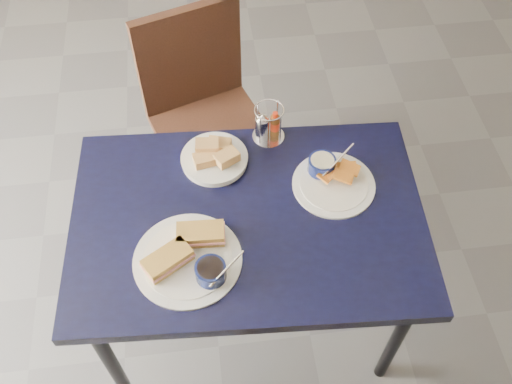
{
  "coord_description": "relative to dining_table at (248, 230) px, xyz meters",
  "views": [
    {
      "loc": [
        -0.33,
        -0.87,
        2.22
      ],
      "look_at": [
        -0.2,
        0.15,
        0.82
      ],
      "focal_mm": 40.0,
      "sensor_mm": 36.0,
      "label": 1
    }
  ],
  "objects": [
    {
      "name": "ground",
      "position": [
        0.23,
        -0.11,
        -0.68
      ],
      "size": [
        6.0,
        6.0,
        0.0
      ],
      "primitive_type": "plane",
      "color": "#4F4F54",
      "rests_on": "ground"
    },
    {
      "name": "bread_basket",
      "position": [
        -0.08,
        0.23,
        0.1
      ],
      "size": [
        0.22,
        0.22,
        0.07
      ],
      "color": "white",
      "rests_on": "dining_table"
    },
    {
      "name": "condiment_caddy",
      "position": [
        0.1,
        0.32,
        0.13
      ],
      "size": [
        0.11,
        0.11,
        0.14
      ],
      "color": "silver",
      "rests_on": "dining_table"
    },
    {
      "name": "dining_table",
      "position": [
        0.0,
        0.0,
        0.0
      ],
      "size": [
        1.14,
        0.8,
        0.75
      ],
      "color": "black",
      "rests_on": "ground"
    },
    {
      "name": "plantain_plate",
      "position": [
        0.28,
        0.11,
        0.09
      ],
      "size": [
        0.27,
        0.27,
        0.12
      ],
      "color": "white",
      "rests_on": "dining_table"
    },
    {
      "name": "sandwich_plate",
      "position": [
        -0.19,
        -0.13,
        0.1
      ],
      "size": [
        0.33,
        0.32,
        0.12
      ],
      "color": "white",
      "rests_on": "dining_table"
    },
    {
      "name": "chair_far",
      "position": [
        -0.08,
        0.74,
        -0.15
      ],
      "size": [
        0.55,
        0.54,
        0.92
      ],
      "color": "black",
      "rests_on": "ground"
    }
  ]
}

